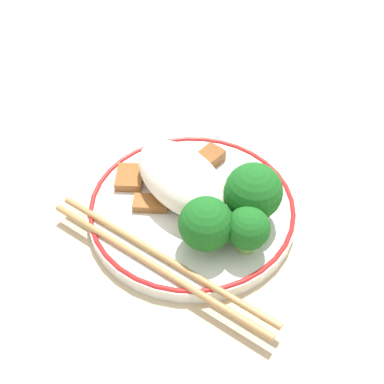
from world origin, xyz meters
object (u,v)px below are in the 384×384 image
at_px(broccoli_back_right, 253,192).
at_px(broccoli_back_center, 248,229).
at_px(broccoli_back_left, 206,224).
at_px(plate, 192,209).
at_px(chopsticks, 159,262).

bearing_deg(broccoli_back_right, broccoli_back_center, -48.61).
distance_m(broccoli_back_left, broccoli_back_right, 0.06).
relative_size(broccoli_back_left, broccoli_back_center, 1.14).
distance_m(plate, chopsticks, 0.08).
xyz_separation_m(broccoli_back_left, chopsticks, (-0.01, -0.05, -0.03)).
distance_m(plate, broccoli_back_left, 0.06).
xyz_separation_m(broccoli_back_left, broccoli_back_right, (0.00, 0.06, 0.01)).
bearing_deg(broccoli_back_center, chopsticks, -115.01).
height_order(broccoli_back_center, broccoli_back_right, broccoli_back_right).
bearing_deg(broccoli_back_left, chopsticks, -100.61).
distance_m(broccoli_back_left, broccoli_back_center, 0.04).
distance_m(plate, broccoli_back_right, 0.07).
height_order(plate, chopsticks, chopsticks).
height_order(broccoli_back_center, chopsticks, broccoli_back_center).
xyz_separation_m(broccoli_back_center, chopsticks, (-0.03, -0.07, -0.02)).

